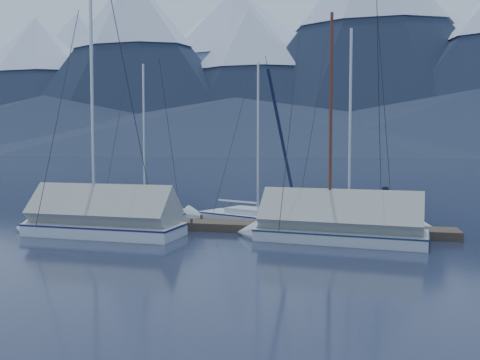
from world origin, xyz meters
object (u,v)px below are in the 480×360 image
Objects in this scene: sailboat_covered_far at (91,222)px; person at (386,206)px; sailboat_open_mid at (265,220)px; sailboat_open_left at (153,215)px; sailboat_covered_near at (325,228)px; sailboat_open_right at (360,223)px.

sailboat_covered_far is 12.23m from person.
sailboat_open_mid reaches higher than person.
sailboat_covered_near is at bearing -25.62° from sailboat_open_left.
sailboat_open_mid is 4.39m from sailboat_open_right.
person is at bearing -11.73° from sailboat_open_left.
sailboat_open_mid is 0.85× the size of sailboat_open_right.
person is (11.40, -2.37, 1.02)m from sailboat_open_left.
sailboat_covered_near is 9.57m from sailboat_covered_far.
sailboat_open_left is 1.03× the size of sailboat_open_mid.
sailboat_covered_far is (-10.80, -4.95, 0.35)m from sailboat_open_right.
person is (11.85, 2.98, 0.65)m from sailboat_covered_far.
sailboat_open_right is 0.93× the size of sailboat_covered_far.
sailboat_open_right reaches higher than sailboat_open_mid.
sailboat_covered_near is 0.91× the size of sailboat_covered_far.
sailboat_open_mid is 4.91m from sailboat_covered_near.
sailboat_open_left is at bearing 174.76° from sailboat_open_mid.
sailboat_open_right is at bearing 13.86° from person.
sailboat_open_mid is at bearing 129.15° from sailboat_covered_near.
sailboat_open_mid is 5.81m from person.
person is at bearing -18.53° from sailboat_open_mid.
sailboat_open_mid is at bearing 57.42° from person.
sailboat_open_left is 5.38m from sailboat_covered_far.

